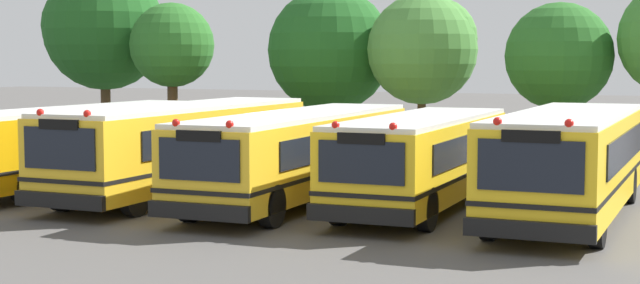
% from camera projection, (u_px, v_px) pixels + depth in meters
% --- Properties ---
extents(ground_plane, '(160.00, 160.00, 0.00)m').
position_uv_depth(ground_plane, '(302.00, 199.00, 26.39)').
color(ground_plane, '#514F4C').
extents(school_bus_0, '(2.72, 10.42, 2.53)m').
position_uv_depth(school_bus_0, '(84.00, 142.00, 29.00)').
color(school_bus_0, '#EAA80C').
rests_on(school_bus_0, ground_plane).
extents(school_bus_1, '(2.61, 11.18, 2.67)m').
position_uv_depth(school_bus_1, '(184.00, 144.00, 27.52)').
color(school_bus_1, yellow).
rests_on(school_bus_1, ground_plane).
extents(school_bus_2, '(2.78, 11.30, 2.53)m').
position_uv_depth(school_bus_2, '(300.00, 152.00, 26.01)').
color(school_bus_2, yellow).
rests_on(school_bus_2, ground_plane).
extents(school_bus_3, '(2.68, 9.43, 2.51)m').
position_uv_depth(school_bus_3, '(422.00, 157.00, 24.70)').
color(school_bus_3, yellow).
rests_on(school_bus_3, ground_plane).
extents(school_bus_4, '(2.72, 10.12, 2.71)m').
position_uv_depth(school_bus_4, '(569.00, 160.00, 23.15)').
color(school_bus_4, yellow).
rests_on(school_bus_4, ground_plane).
extents(tree_0, '(4.98, 4.98, 7.53)m').
position_uv_depth(tree_0, '(100.00, 28.00, 39.40)').
color(tree_0, '#4C3823').
rests_on(tree_0, ground_plane).
extents(tree_1, '(3.28, 3.28, 6.01)m').
position_uv_depth(tree_1, '(172.00, 46.00, 37.17)').
color(tree_1, '#4C3823').
rests_on(tree_1, ground_plane).
extents(tree_2, '(4.82, 4.82, 6.59)m').
position_uv_depth(tree_2, '(333.00, 50.00, 37.23)').
color(tree_2, '#4C3823').
rests_on(tree_2, ground_plane).
extents(tree_3, '(4.02, 4.02, 6.20)m').
position_uv_depth(tree_3, '(426.00, 46.00, 34.93)').
color(tree_3, '#4C3823').
rests_on(tree_3, ground_plane).
extents(tree_4, '(3.59, 3.59, 5.73)m').
position_uv_depth(tree_4, '(558.00, 55.00, 32.06)').
color(tree_4, '#4C3823').
rests_on(tree_4, ground_plane).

